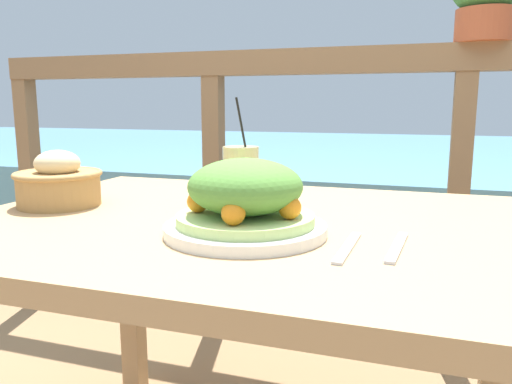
% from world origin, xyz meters
% --- Properties ---
extents(patio_table, '(1.18, 0.87, 0.70)m').
position_xyz_m(patio_table, '(0.00, 0.00, 0.62)').
color(patio_table, tan).
rests_on(patio_table, ground_plane).
extents(railing_fence, '(2.80, 0.08, 1.13)m').
position_xyz_m(railing_fence, '(0.00, 0.88, 0.80)').
color(railing_fence, brown).
rests_on(railing_fence, ground_plane).
extents(sea_backdrop, '(12.00, 4.00, 0.57)m').
position_xyz_m(sea_backdrop, '(0.00, 3.38, 0.28)').
color(sea_backdrop, '#568EA8').
rests_on(sea_backdrop, ground_plane).
extents(salad_plate, '(0.29, 0.29, 0.14)m').
position_xyz_m(salad_plate, '(0.03, -0.12, 0.76)').
color(salad_plate, white).
rests_on(salad_plate, patio_table).
extents(drink_glass, '(0.08, 0.08, 0.25)m').
position_xyz_m(drink_glass, '(-0.06, 0.10, 0.77)').
color(drink_glass, '#DBCC7F').
rests_on(drink_glass, patio_table).
extents(bread_basket, '(0.20, 0.20, 0.13)m').
position_xyz_m(bread_basket, '(-0.46, -0.01, 0.75)').
color(bread_basket, '#AD7F47').
rests_on(bread_basket, patio_table).
extents(fork, '(0.02, 0.18, 0.00)m').
position_xyz_m(fork, '(0.22, -0.15, 0.70)').
color(fork, silver).
rests_on(fork, patio_table).
extents(knife, '(0.03, 0.18, 0.00)m').
position_xyz_m(knife, '(0.30, -0.13, 0.70)').
color(knife, silver).
rests_on(knife, patio_table).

